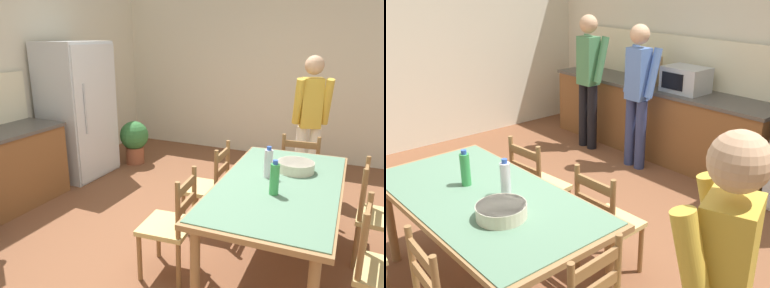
# 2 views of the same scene
# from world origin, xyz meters

# --- Properties ---
(ground_plane) EXTENTS (8.32, 8.32, 0.00)m
(ground_plane) POSITION_xyz_m (0.00, 0.00, 0.00)
(ground_plane) COLOR brown
(wall_back) EXTENTS (6.52, 0.12, 2.90)m
(wall_back) POSITION_xyz_m (0.00, 2.66, 1.45)
(wall_back) COLOR beige
(wall_back) RESTS_ON ground
(wall_left) EXTENTS (0.12, 5.20, 2.90)m
(wall_left) POSITION_xyz_m (-3.26, 0.00, 1.45)
(wall_left) COLOR beige
(wall_left) RESTS_ON ground
(kitchen_counter) EXTENTS (3.23, 0.66, 0.90)m
(kitchen_counter) POSITION_xyz_m (-1.00, 2.23, 0.45)
(kitchen_counter) COLOR brown
(kitchen_counter) RESTS_ON ground
(counter_splashback) EXTENTS (3.19, 0.03, 0.60)m
(counter_splashback) POSITION_xyz_m (-1.00, 2.54, 1.20)
(counter_splashback) COLOR beige
(counter_splashback) RESTS_ON kitchen_counter
(microwave) EXTENTS (0.50, 0.39, 0.30)m
(microwave) POSITION_xyz_m (-0.56, 2.21, 1.05)
(microwave) COLOR #B2B7BC
(microwave) RESTS_ON kitchen_counter
(paper_bag) EXTENTS (0.24, 0.16, 0.36)m
(paper_bag) POSITION_xyz_m (-1.10, 2.20, 1.08)
(paper_bag) COLOR tan
(paper_bag) RESTS_ON kitchen_counter
(dining_table) EXTENTS (1.92, 1.01, 0.78)m
(dining_table) POSITION_xyz_m (0.05, -0.86, 0.70)
(dining_table) COLOR olive
(dining_table) RESTS_ON ground
(bottle_near_centre) EXTENTS (0.07, 0.07, 0.27)m
(bottle_near_centre) POSITION_xyz_m (-0.18, -0.87, 0.91)
(bottle_near_centre) COLOR green
(bottle_near_centre) RESTS_ON dining_table
(bottle_off_centre) EXTENTS (0.07, 0.07, 0.27)m
(bottle_off_centre) POSITION_xyz_m (0.15, -0.74, 0.91)
(bottle_off_centre) COLOR silver
(bottle_off_centre) RESTS_ON dining_table
(serving_bowl) EXTENTS (0.32, 0.32, 0.09)m
(serving_bowl) POSITION_xyz_m (0.39, -0.93, 0.83)
(serving_bowl) COLOR beige
(serving_bowl) RESTS_ON dining_table
(chair_side_far_left) EXTENTS (0.45, 0.44, 0.91)m
(chair_side_far_left) POSITION_xyz_m (-0.39, -0.10, 0.44)
(chair_side_far_left) COLOR olive
(chair_side_far_left) RESTS_ON ground
(chair_side_far_right) EXTENTS (0.44, 0.42, 0.91)m
(chair_side_far_right) POSITION_xyz_m (0.46, -0.08, 0.44)
(chair_side_far_right) COLOR olive
(chair_side_far_right) RESTS_ON ground
(person_at_sink) EXTENTS (0.44, 0.30, 1.76)m
(person_at_sink) POSITION_xyz_m (-1.72, 1.71, 0.99)
(person_at_sink) COLOR black
(person_at_sink) RESTS_ON ground
(person_at_counter) EXTENTS (0.43, 0.30, 1.71)m
(person_at_counter) POSITION_xyz_m (-0.84, 1.69, 0.96)
(person_at_counter) COLOR navy
(person_at_counter) RESTS_ON ground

